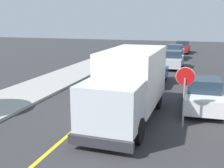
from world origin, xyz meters
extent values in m
cube|color=gold|center=(0.00, 10.00, 0.00)|extent=(0.16, 56.00, 0.01)
cube|color=white|center=(1.88, 10.71, 1.90)|extent=(2.48, 5.04, 2.60)
cube|color=silver|center=(1.82, 7.21, 1.45)|extent=(2.31, 2.04, 1.70)
cube|color=#1E2D3D|center=(1.81, 6.31, 1.82)|extent=(2.04, 0.11, 0.75)
cube|color=#2D2D33|center=(1.80, 6.13, 0.42)|extent=(2.40, 0.24, 0.36)
cylinder|color=black|center=(2.87, 7.39, 0.50)|extent=(0.32, 1.00, 1.00)
cylinder|color=black|center=(0.77, 7.42, 0.50)|extent=(0.32, 1.00, 1.00)
cylinder|color=black|center=(2.95, 11.94, 0.50)|extent=(0.32, 1.00, 1.00)
cylinder|color=black|center=(0.85, 11.97, 0.50)|extent=(0.32, 1.00, 1.00)
cube|color=#2D4793|center=(1.68, 17.57, 0.65)|extent=(1.92, 4.45, 0.76)
cube|color=#1E2D3D|center=(1.68, 17.72, 1.35)|extent=(1.63, 1.84, 0.64)
cylinder|color=black|center=(2.43, 16.14, 0.32)|extent=(0.24, 0.65, 0.64)
cylinder|color=black|center=(0.85, 16.18, 0.32)|extent=(0.24, 0.65, 0.64)
cylinder|color=black|center=(2.50, 18.95, 0.32)|extent=(0.24, 0.65, 0.64)
cylinder|color=black|center=(0.92, 19.00, 0.32)|extent=(0.24, 0.65, 0.64)
cube|color=#B7B7BC|center=(2.49, 24.75, 0.65)|extent=(1.81, 4.40, 0.76)
cube|color=#1E2D3D|center=(2.49, 24.90, 1.35)|extent=(1.59, 1.80, 0.64)
cylinder|color=black|center=(3.28, 23.34, 0.32)|extent=(0.22, 0.64, 0.64)
cylinder|color=black|center=(1.70, 23.34, 0.32)|extent=(0.22, 0.64, 0.64)
cylinder|color=black|center=(3.29, 26.16, 0.32)|extent=(0.22, 0.64, 0.64)
cylinder|color=black|center=(1.71, 26.16, 0.32)|extent=(0.22, 0.64, 0.64)
cube|color=silver|center=(2.12, 31.53, 0.65)|extent=(1.92, 4.45, 0.76)
cube|color=#1E2D3D|center=(2.13, 31.68, 1.35)|extent=(1.63, 1.84, 0.64)
cylinder|color=black|center=(2.87, 30.10, 0.32)|extent=(0.24, 0.65, 0.64)
cylinder|color=black|center=(1.30, 30.15, 0.32)|extent=(0.24, 0.65, 0.64)
cylinder|color=black|center=(2.95, 32.92, 0.32)|extent=(0.24, 0.65, 0.64)
cylinder|color=black|center=(1.37, 32.96, 0.32)|extent=(0.24, 0.65, 0.64)
cube|color=maroon|center=(2.57, 37.82, 0.65)|extent=(1.95, 4.46, 0.76)
cube|color=#1E2D3D|center=(2.58, 37.96, 1.35)|extent=(1.64, 1.85, 0.64)
cylinder|color=black|center=(3.31, 36.38, 0.32)|extent=(0.24, 0.65, 0.64)
cylinder|color=black|center=(1.74, 36.43, 0.32)|extent=(0.24, 0.65, 0.64)
cylinder|color=black|center=(3.41, 39.20, 0.32)|extent=(0.24, 0.65, 0.64)
cylinder|color=black|center=(1.83, 39.25, 0.32)|extent=(0.24, 0.65, 0.64)
cube|color=silver|center=(5.20, 12.46, 0.65)|extent=(1.94, 4.46, 0.76)
cube|color=#1E2D3D|center=(5.20, 12.31, 1.35)|extent=(1.64, 1.85, 0.64)
cylinder|color=black|center=(4.36, 13.85, 0.32)|extent=(0.24, 0.65, 0.64)
cylinder|color=black|center=(5.94, 13.90, 0.32)|extent=(0.24, 0.65, 0.64)
cylinder|color=black|center=(4.46, 11.03, 0.32)|extent=(0.24, 0.65, 0.64)
cylinder|color=black|center=(6.04, 11.08, 0.32)|extent=(0.24, 0.65, 0.64)
cylinder|color=gray|center=(4.37, 9.53, 1.10)|extent=(0.08, 0.08, 2.20)
cylinder|color=red|center=(4.37, 9.56, 2.25)|extent=(0.76, 0.03, 0.76)
cylinder|color=white|center=(4.37, 9.58, 2.25)|extent=(0.80, 0.02, 0.80)
camera|label=1|loc=(4.86, -2.24, 4.59)|focal=44.61mm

